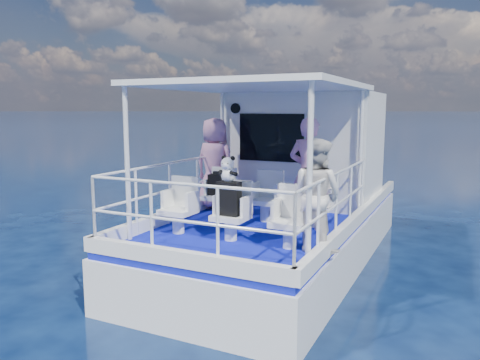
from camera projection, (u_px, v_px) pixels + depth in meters
name	position (u px, v px, depth m)	size (l,w,h in m)	color
ground	(260.00, 275.00, 7.89)	(2000.00, 2000.00, 0.00)	#061232
hull	(281.00, 259.00, 8.79)	(3.00, 7.00, 1.60)	white
deck	(282.00, 214.00, 8.66)	(2.90, 6.90, 0.10)	#0B129C
cabin	(305.00, 148.00, 9.65)	(2.85, 2.00, 2.20)	white
canopy	(257.00, 86.00, 7.25)	(3.00, 3.20, 0.08)	white
canopy_posts	(255.00, 159.00, 7.38)	(2.77, 2.97, 2.20)	white
railings	(246.00, 200.00, 7.18)	(2.84, 3.59, 1.00)	white
seat_port_fwd	(219.00, 205.00, 8.30)	(0.48, 0.46, 0.38)	white
seat_center_fwd	(265.00, 210.00, 7.91)	(0.48, 0.46, 0.38)	white
seat_stbd_fwd	(317.00, 215.00, 7.52)	(0.48, 0.46, 0.38)	white
seat_port_aft	(178.00, 221.00, 7.14)	(0.48, 0.46, 0.38)	white
seat_center_aft	(231.00, 227.00, 6.75)	(0.48, 0.46, 0.38)	white
seat_stbd_aft	(290.00, 234.00, 6.37)	(0.48, 0.46, 0.38)	white
passenger_port_fwd	(215.00, 164.00, 8.80)	(0.64, 0.46, 1.72)	pink
passenger_stbd_fwd	(309.00, 173.00, 7.36)	(0.64, 0.42, 1.77)	pink
passenger_stbd_aft	(316.00, 195.00, 6.17)	(0.73, 0.57, 1.50)	silver
backpack_port	(217.00, 185.00, 8.21)	(0.28, 0.16, 0.37)	black
backpack_center	(229.00, 199.00, 6.64)	(0.32, 0.18, 0.48)	black
compact_camera	(216.00, 173.00, 8.17)	(0.10, 0.06, 0.06)	black
panda	(228.00, 169.00, 6.58)	(0.24, 0.20, 0.36)	silver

